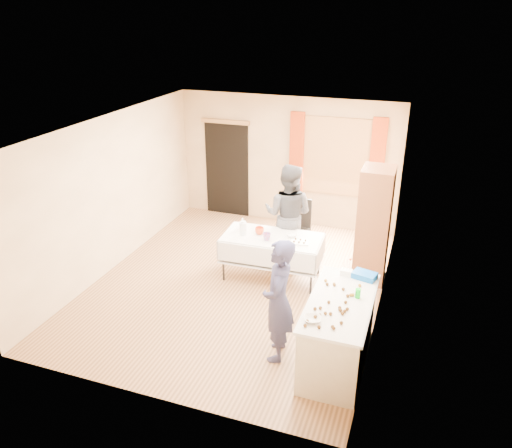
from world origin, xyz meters
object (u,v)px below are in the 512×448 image
at_px(counter, 338,332).
at_px(girl, 278,301).
at_px(woman, 288,214).
at_px(chair, 297,238).
at_px(cabinet, 374,226).
at_px(party_table, 272,253).

height_order(counter, girl, girl).
bearing_deg(woman, chair, -102.18).
xyz_separation_m(counter, girl, (-0.75, -0.12, 0.37)).
height_order(cabinet, party_table, cabinet).
height_order(cabinet, woman, cabinet).
relative_size(counter, woman, 0.90).
relative_size(cabinet, counter, 1.19).
height_order(cabinet, chair, cabinet).
distance_m(party_table, chair, 1.00).
bearing_deg(girl, chair, -179.41).
bearing_deg(cabinet, party_table, -161.72).
bearing_deg(counter, chair, 114.76).
bearing_deg(party_table, woman, 80.56).
distance_m(cabinet, woman, 1.46).
bearing_deg(woman, counter, 121.07).
bearing_deg(cabinet, chair, 161.29).
height_order(counter, woman, woman).
distance_m(cabinet, party_table, 1.70).
xyz_separation_m(cabinet, woman, (-1.46, 0.13, -0.06)).
relative_size(girl, woman, 0.92).
distance_m(girl, woman, 2.62).
distance_m(party_table, girl, 2.06).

